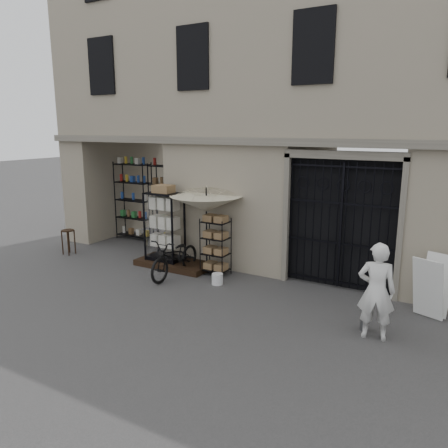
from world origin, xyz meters
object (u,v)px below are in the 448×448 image
Objects in this scene: white_bucket at (217,279)px; wire_rack at (216,247)px; display_cabinet at (164,230)px; wooden_stool at (69,241)px; market_umbrella at (206,199)px; easel_sign at (432,287)px; bicycle at (176,276)px; shopkeeper at (373,337)px; steel_bollard at (365,311)px.

wire_rack is at bearing 124.12° from white_bucket.
wooden_stool is at bearing -174.48° from display_cabinet.
market_umbrella reaches higher than wire_rack.
easel_sign is (5.19, -0.20, -1.23)m from market_umbrella.
white_bucket is at bearing -0.06° from bicycle.
wooden_stool is (-4.23, -0.71, -1.46)m from market_umbrella.
market_umbrella is (1.20, 0.16, 0.89)m from display_cabinet.
display_cabinet reaches higher than shopkeeper.
bicycle is 4.73m from steel_bollard.
display_cabinet is 5.60m from steel_bollard.
white_bucket is at bearing -46.48° from wire_rack.
steel_bollard reaches higher than white_bucket.
display_cabinet is 2.17m from white_bucket.
shopkeeper is at bearing -14.00° from white_bucket.
easel_sign is (0.77, 1.43, 0.61)m from shopkeeper.
display_cabinet is at bearing 10.41° from wooden_stool.
display_cabinet is 1.57m from wire_rack.
shopkeeper is (4.86, -0.90, 0.00)m from bicycle.
steel_bollard is (4.22, -1.43, -1.47)m from market_umbrella.
bicycle reaches higher than white_bucket.
wire_rack is at bearing 161.67° from steel_bollard.
easel_sign is (4.46, 0.51, 0.49)m from white_bucket.
display_cabinet is 5.88m from shopkeeper.
white_bucket is 0.22× the size of easel_sign.
market_umbrella is at bearing 2.51° from display_cabinet.
wooden_stool is at bearing -156.82° from easel_sign.
steel_bollard is at bearing -4.84° from wooden_stool.
wooden_stool is 0.42× the size of shopkeeper.
easel_sign is at bearing 8.74° from wire_rack.
market_umbrella reaches higher than steel_bollard.
wire_rack is 1.20× the size of easel_sign.
market_umbrella is at bearing 135.95° from white_bucket.
wire_rack reaches higher than wooden_stool.
bicycle is (-1.18, -0.02, -0.13)m from white_bucket.
display_cabinet is 0.76× the size of market_umbrella.
display_cabinet is 3.13m from wooden_stool.
shopkeeper is (3.69, -0.92, -0.13)m from white_bucket.
market_umbrella is at bearing -162.15° from easel_sign.
bicycle is 2.51× the size of steel_bollard.
wire_rack is 0.83× the size of shopkeeper.
bicycle is at bearing 171.42° from steel_bollard.
market_umbrella is at bearing 57.67° from bicycle.
steel_bollard is (8.45, -0.72, -0.01)m from wooden_stool.
bicycle is (-0.44, -0.72, -1.84)m from market_umbrella.
wire_rack reaches higher than shopkeeper.
bicycle reaches higher than wooden_stool.
wooden_stool is 8.70m from shopkeeper.
white_bucket reaches higher than shopkeeper.
market_umbrella is 5.06m from shopkeeper.
wire_rack is at bearing 35.25° from bicycle.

